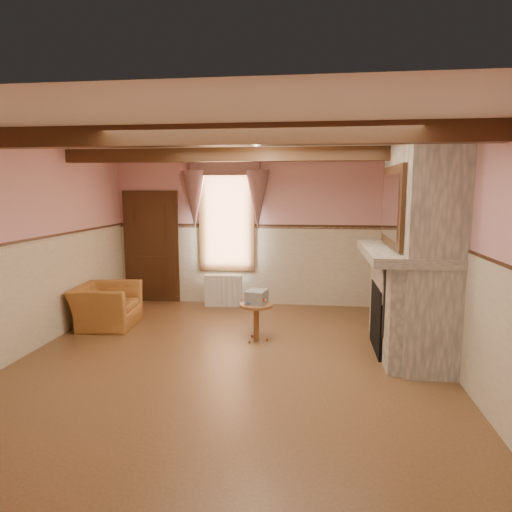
# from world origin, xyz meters

# --- Properties ---
(floor) EXTENTS (5.50, 6.00, 0.01)m
(floor) POSITION_xyz_m (0.00, 0.00, 0.00)
(floor) COLOR brown
(floor) RESTS_ON ground
(ceiling) EXTENTS (5.50, 6.00, 0.01)m
(ceiling) POSITION_xyz_m (0.00, 0.00, 2.80)
(ceiling) COLOR silver
(ceiling) RESTS_ON wall_back
(wall_back) EXTENTS (5.50, 0.02, 2.80)m
(wall_back) POSITION_xyz_m (0.00, 3.00, 1.40)
(wall_back) COLOR #D99698
(wall_back) RESTS_ON floor
(wall_front) EXTENTS (5.50, 0.02, 2.80)m
(wall_front) POSITION_xyz_m (0.00, -3.00, 1.40)
(wall_front) COLOR #D99698
(wall_front) RESTS_ON floor
(wall_left) EXTENTS (0.02, 6.00, 2.80)m
(wall_left) POSITION_xyz_m (-2.75, 0.00, 1.40)
(wall_left) COLOR #D99698
(wall_left) RESTS_ON floor
(wall_right) EXTENTS (0.02, 6.00, 2.80)m
(wall_right) POSITION_xyz_m (2.75, 0.00, 1.40)
(wall_right) COLOR #D99698
(wall_right) RESTS_ON floor
(wainscot) EXTENTS (5.50, 6.00, 1.50)m
(wainscot) POSITION_xyz_m (0.00, 0.00, 0.75)
(wainscot) COLOR beige
(wainscot) RESTS_ON floor
(chair_rail) EXTENTS (5.50, 6.00, 0.08)m
(chair_rail) POSITION_xyz_m (0.00, 0.00, 1.50)
(chair_rail) COLOR black
(chair_rail) RESTS_ON wainscot
(firebox) EXTENTS (0.20, 0.95, 0.90)m
(firebox) POSITION_xyz_m (2.00, 0.60, 0.45)
(firebox) COLOR black
(firebox) RESTS_ON floor
(armchair) EXTENTS (0.98, 1.10, 0.67)m
(armchair) POSITION_xyz_m (-2.25, 1.21, 0.33)
(armchair) COLOR #9E662D
(armchair) RESTS_ON floor
(side_table) EXTENTS (0.63, 0.63, 0.55)m
(side_table) POSITION_xyz_m (0.24, 0.78, 0.28)
(side_table) COLOR brown
(side_table) RESTS_ON floor
(book_stack) EXTENTS (0.32, 0.37, 0.20)m
(book_stack) POSITION_xyz_m (0.25, 0.78, 0.65)
(book_stack) COLOR #B7AD8C
(book_stack) RESTS_ON side_table
(radiator) EXTENTS (0.71, 0.23, 0.60)m
(radiator) POSITION_xyz_m (-0.62, 2.70, 0.30)
(radiator) COLOR silver
(radiator) RESTS_ON floor
(bowl) EXTENTS (0.33, 0.33, 0.08)m
(bowl) POSITION_xyz_m (2.24, 0.81, 1.46)
(bowl) COLOR brown
(bowl) RESTS_ON mantel
(mantel_clock) EXTENTS (0.14, 0.24, 0.20)m
(mantel_clock) POSITION_xyz_m (2.24, 1.40, 1.52)
(mantel_clock) COLOR black
(mantel_clock) RESTS_ON mantel
(oil_lamp) EXTENTS (0.11, 0.11, 0.28)m
(oil_lamp) POSITION_xyz_m (2.24, 1.11, 1.56)
(oil_lamp) COLOR gold
(oil_lamp) RESTS_ON mantel
(candle_red) EXTENTS (0.06, 0.06, 0.16)m
(candle_red) POSITION_xyz_m (2.24, 0.04, 1.50)
(candle_red) COLOR #B32816
(candle_red) RESTS_ON mantel
(jar_yellow) EXTENTS (0.06, 0.06, 0.12)m
(jar_yellow) POSITION_xyz_m (2.24, 0.11, 1.48)
(jar_yellow) COLOR gold
(jar_yellow) RESTS_ON mantel
(fireplace) EXTENTS (0.85, 2.00, 2.80)m
(fireplace) POSITION_xyz_m (2.42, 0.60, 1.40)
(fireplace) COLOR gray
(fireplace) RESTS_ON floor
(mantel) EXTENTS (1.05, 2.05, 0.12)m
(mantel) POSITION_xyz_m (2.24, 0.60, 1.36)
(mantel) COLOR gray
(mantel) RESTS_ON fireplace
(overmantel_mirror) EXTENTS (0.06, 1.44, 1.04)m
(overmantel_mirror) POSITION_xyz_m (2.06, 0.60, 1.97)
(overmantel_mirror) COLOR silver
(overmantel_mirror) RESTS_ON fireplace
(door) EXTENTS (1.10, 0.10, 2.10)m
(door) POSITION_xyz_m (-2.10, 2.94, 1.05)
(door) COLOR black
(door) RESTS_ON floor
(window) EXTENTS (1.06, 0.08, 2.02)m
(window) POSITION_xyz_m (-0.60, 2.97, 1.65)
(window) COLOR white
(window) RESTS_ON wall_back
(window_drapes) EXTENTS (1.30, 0.14, 1.40)m
(window_drapes) POSITION_xyz_m (-0.60, 2.88, 2.25)
(window_drapes) COLOR gray
(window_drapes) RESTS_ON wall_back
(ceiling_beam_front) EXTENTS (5.50, 0.18, 0.20)m
(ceiling_beam_front) POSITION_xyz_m (0.00, -1.20, 2.70)
(ceiling_beam_front) COLOR black
(ceiling_beam_front) RESTS_ON ceiling
(ceiling_beam_back) EXTENTS (5.50, 0.18, 0.20)m
(ceiling_beam_back) POSITION_xyz_m (0.00, 1.20, 2.70)
(ceiling_beam_back) COLOR black
(ceiling_beam_back) RESTS_ON ceiling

